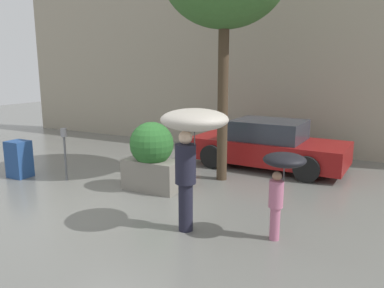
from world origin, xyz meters
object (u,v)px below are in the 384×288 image
(planter_box, at_px, (152,156))
(person_adult, at_px, (192,134))
(parked_car_near, at_px, (268,146))
(parking_meter, at_px, (64,143))
(person_child, at_px, (282,173))
(newspaper_box, at_px, (19,159))

(planter_box, relative_size, person_adult, 0.74)
(parked_car_near, bearing_deg, parking_meter, 134.65)
(person_child, bearing_deg, planter_box, 134.61)
(planter_box, relative_size, newspaper_box, 1.67)
(person_adult, xyz_separation_m, parked_car_near, (-0.08, 4.58, -1.03))
(person_child, height_order, newspaper_box, person_child)
(person_adult, height_order, newspaper_box, person_adult)
(planter_box, xyz_separation_m, person_adult, (1.77, -1.50, 0.85))
(parking_meter, bearing_deg, parked_car_near, 41.59)
(newspaper_box, bearing_deg, parking_meter, 14.56)
(planter_box, xyz_separation_m, newspaper_box, (-3.43, -0.69, -0.32))
(person_adult, bearing_deg, planter_box, 131.84)
(parking_meter, bearing_deg, person_child, -8.34)
(person_adult, relative_size, parked_car_near, 0.49)
(planter_box, height_order, parking_meter, planter_box)
(person_child, bearing_deg, newspaper_box, 150.82)
(person_adult, distance_m, person_child, 1.49)
(person_adult, height_order, parked_car_near, person_adult)
(planter_box, height_order, parked_car_near, planter_box)
(person_adult, distance_m, newspaper_box, 5.39)
(planter_box, xyz_separation_m, parking_meter, (-2.20, -0.37, 0.14))
(parked_car_near, xyz_separation_m, newspaper_box, (-5.12, -3.77, -0.13))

